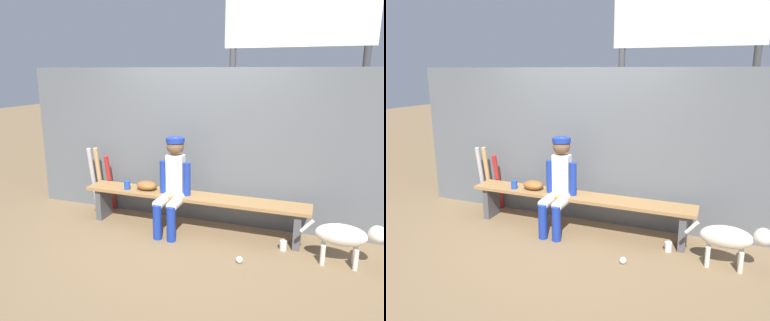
% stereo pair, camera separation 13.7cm
% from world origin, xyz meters
% --- Properties ---
extents(ground_plane, '(30.00, 30.00, 0.00)m').
position_xyz_m(ground_plane, '(0.00, 0.00, 0.00)').
color(ground_plane, brown).
extents(chainlink_fence, '(5.13, 0.03, 2.04)m').
position_xyz_m(chainlink_fence, '(0.00, 0.37, 1.02)').
color(chainlink_fence, '#595E63').
rests_on(chainlink_fence, ground_plane).
extents(dugout_bench, '(2.91, 0.36, 0.47)m').
position_xyz_m(dugout_bench, '(0.00, 0.00, 0.38)').
color(dugout_bench, olive).
rests_on(dugout_bench, ground_plane).
extents(player_seated, '(0.41, 0.55, 1.20)m').
position_xyz_m(player_seated, '(-0.22, -0.11, 0.65)').
color(player_seated, silver).
rests_on(player_seated, ground_plane).
extents(baseball_glove, '(0.28, 0.20, 0.12)m').
position_xyz_m(baseball_glove, '(-0.63, 0.00, 0.53)').
color(baseball_glove, brown).
rests_on(baseball_glove, dugout_bench).
extents(bat_aluminum_red, '(0.09, 0.23, 0.85)m').
position_xyz_m(bat_aluminum_red, '(-1.34, 0.24, 0.42)').
color(bat_aluminum_red, '#B22323').
rests_on(bat_aluminum_red, ground_plane).
extents(bat_wood_tan, '(0.07, 0.20, 0.95)m').
position_xyz_m(bat_wood_tan, '(-1.50, 0.22, 0.47)').
color(bat_wood_tan, tan).
rests_on(bat_wood_tan, ground_plane).
extents(bat_aluminum_silver, '(0.07, 0.20, 0.93)m').
position_xyz_m(bat_aluminum_silver, '(-1.60, 0.21, 0.47)').
color(bat_aluminum_silver, '#B7B7BC').
rests_on(bat_aluminum_silver, ground_plane).
extents(baseball, '(0.07, 0.07, 0.07)m').
position_xyz_m(baseball, '(0.76, -0.62, 0.04)').
color(baseball, white).
rests_on(baseball, ground_plane).
extents(cup_on_ground, '(0.08, 0.08, 0.11)m').
position_xyz_m(cup_on_ground, '(1.17, -0.16, 0.06)').
color(cup_on_ground, silver).
rests_on(cup_on_ground, ground_plane).
extents(cup_on_bench, '(0.08, 0.08, 0.11)m').
position_xyz_m(cup_on_bench, '(-0.89, -0.07, 0.53)').
color(cup_on_bench, '#1E47AD').
rests_on(cup_on_bench, dugout_bench).
extents(scoreboard, '(2.38, 0.27, 3.27)m').
position_xyz_m(scoreboard, '(1.11, 1.54, 2.30)').
color(scoreboard, '#3F3F42').
rests_on(scoreboard, ground_plane).
extents(dog, '(0.84, 0.20, 0.49)m').
position_xyz_m(dog, '(1.81, -0.30, 0.34)').
color(dog, beige).
rests_on(dog, ground_plane).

